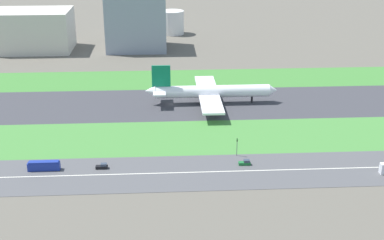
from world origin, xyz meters
The scene contains 15 objects.
ground_plane centered at (0.00, 0.00, 0.00)m, with size 800.00×800.00×0.00m, color #5B564C.
runway centered at (0.00, 0.00, 0.05)m, with size 280.00×46.00×0.10m, color #38383D.
grass_median_north centered at (0.00, 41.00, 0.05)m, with size 280.00×36.00×0.10m, color #3D7A33.
grass_median_south centered at (0.00, -41.00, 0.05)m, with size 280.00×36.00×0.10m, color #427F38.
highway centered at (0.00, -73.00, 0.05)m, with size 280.00×28.00×0.10m, color #4C4C4F.
highway_centerline centered at (0.00, -73.00, 0.11)m, with size 266.00×0.50×0.01m, color silver.
airliner centered at (18.68, 0.00, 6.23)m, with size 65.00×56.00×19.70m.
bus_0 centered at (-48.03, -68.00, 1.82)m, with size 11.60×2.50×3.50m.
car_1 centered at (-26.86, -68.00, 0.92)m, with size 4.40×1.80×2.00m.
car_2 centered at (26.21, -68.00, 0.92)m, with size 4.40×1.80×2.00m.
traffic_light centered at (24.17, -60.01, 4.29)m, with size 0.36×0.50×7.20m.
terminal_building centered at (-90.00, 114.00, 13.51)m, with size 50.16×35.68×27.01m, color beige.
hangar_building centered at (-20.97, 114.00, 19.13)m, with size 40.02×34.27×38.25m, color gray.
fuel_tank_west centered at (-27.37, 159.00, 7.06)m, with size 20.36×20.36×14.12m, color silver.
fuel_tank_centre centered at (4.37, 159.00, 8.88)m, with size 17.81×17.81×17.75m, color silver.
Camera 1 is at (-3.90, -243.22, 88.63)m, focal length 49.21 mm.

